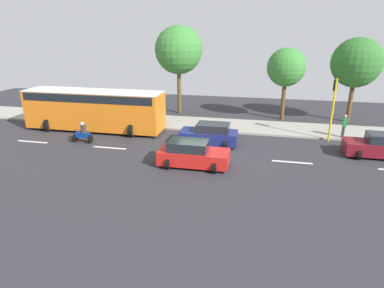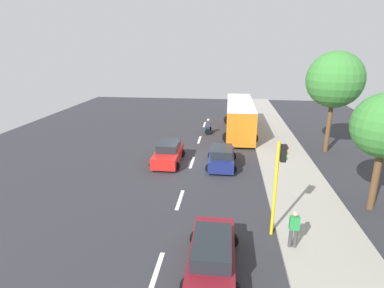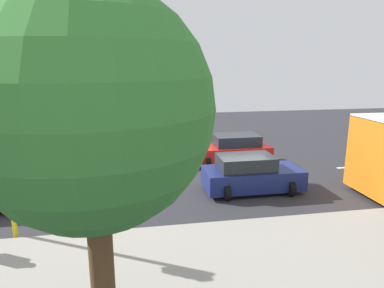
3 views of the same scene
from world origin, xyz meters
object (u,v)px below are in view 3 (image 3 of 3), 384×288
car_dark_blue (251,175)px  traffic_light_corner (3,145)px  street_tree_north (91,112)px  car_red (231,150)px

car_dark_blue → traffic_light_corner: traffic_light_corner is taller
street_tree_north → car_dark_blue: bearing=147.2°
car_red → street_tree_north: 13.90m
car_red → traffic_light_corner: size_ratio=0.91×
street_tree_north → car_red: bearing=155.3°
car_dark_blue → car_red: same height
car_dark_blue → traffic_light_corner: (2.63, -8.31, 2.22)m
traffic_light_corner → street_tree_north: size_ratio=0.72×
car_dark_blue → street_tree_north: street_tree_north is taller
car_red → street_tree_north: (12.13, -5.59, 3.86)m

